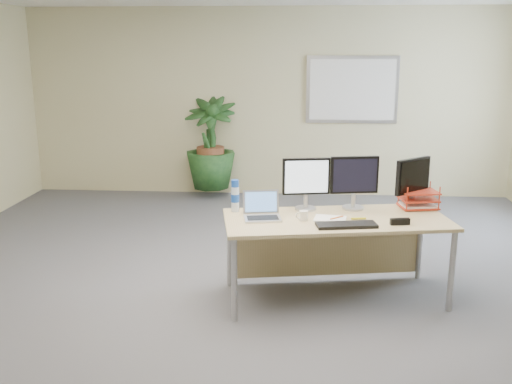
# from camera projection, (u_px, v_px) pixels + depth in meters

# --- Properties ---
(floor) EXTENTS (8.00, 8.00, 0.00)m
(floor) POSITION_uv_depth(u_px,v_px,m) (243.00, 312.00, 4.72)
(floor) COLOR #4B4B51
(floor) RESTS_ON ground
(back_wall) EXTENTS (7.00, 0.04, 2.70)m
(back_wall) POSITION_uv_depth(u_px,v_px,m) (268.00, 103.00, 8.26)
(back_wall) COLOR #C5BA8B
(back_wall) RESTS_ON floor
(whiteboard) EXTENTS (1.30, 0.04, 0.95)m
(whiteboard) POSITION_uv_depth(u_px,v_px,m) (352.00, 90.00, 8.10)
(whiteboard) COLOR #B6B5BA
(whiteboard) RESTS_ON back_wall
(desk) EXTENTS (1.99, 1.10, 0.72)m
(desk) POSITION_uv_depth(u_px,v_px,m) (333.00, 231.00, 4.96)
(desk) COLOR tan
(desk) RESTS_ON floor
(floor_plant) EXTENTS (0.90, 0.90, 1.50)m
(floor_plant) POSITION_uv_depth(u_px,v_px,m) (210.00, 147.00, 8.18)
(floor_plant) COLOR black
(floor_plant) RESTS_ON floor
(monitor_left) EXTENTS (0.42, 0.19, 0.47)m
(monitor_left) POSITION_uv_depth(u_px,v_px,m) (306.00, 180.00, 5.01)
(monitor_left) COLOR #A9A8AD
(monitor_left) RESTS_ON desk
(monitor_right) EXTENTS (0.43, 0.19, 0.48)m
(monitor_right) POSITION_uv_depth(u_px,v_px,m) (354.00, 179.00, 5.04)
(monitor_right) COLOR #A9A8AD
(monitor_right) RESTS_ON desk
(monitor_dark) EXTENTS (0.34, 0.29, 0.45)m
(monitor_dark) POSITION_uv_depth(u_px,v_px,m) (413.00, 180.00, 5.07)
(monitor_dark) COLOR #A9A8AD
(monitor_dark) RESTS_ON desk
(laptop) EXTENTS (0.35, 0.32, 0.22)m
(laptop) POSITION_uv_depth(u_px,v_px,m) (262.00, 211.00, 4.83)
(laptop) COLOR #BABABF
(laptop) RESTS_ON desk
(keyboard) EXTENTS (0.51, 0.24, 0.03)m
(keyboard) POSITION_uv_depth(u_px,v_px,m) (346.00, 225.00, 4.59)
(keyboard) COLOR black
(keyboard) RESTS_ON desk
(coffee_mug) EXTENTS (0.11, 0.07, 0.08)m
(coffee_mug) POSITION_uv_depth(u_px,v_px,m) (303.00, 215.00, 4.76)
(coffee_mug) COLOR white
(coffee_mug) RESTS_ON desk
(spiral_notebook) EXTENTS (0.29, 0.24, 0.01)m
(spiral_notebook) POSITION_uv_depth(u_px,v_px,m) (330.00, 219.00, 4.79)
(spiral_notebook) COLOR white
(spiral_notebook) RESTS_ON desk
(orange_pen) EXTENTS (0.12, 0.10, 0.01)m
(orange_pen) POSITION_uv_depth(u_px,v_px,m) (337.00, 217.00, 4.78)
(orange_pen) COLOR #D95F18
(orange_pen) RESTS_ON spiral_notebook
(yellow_highlighter) EXTENTS (0.13, 0.03, 0.02)m
(yellow_highlighter) POSITION_uv_depth(u_px,v_px,m) (359.00, 218.00, 4.78)
(yellow_highlighter) COLOR yellow
(yellow_highlighter) RESTS_ON desk
(water_bottle) EXTENTS (0.07, 0.07, 0.28)m
(water_bottle) POSITION_uv_depth(u_px,v_px,m) (235.00, 196.00, 4.99)
(water_bottle) COLOR silver
(water_bottle) RESTS_ON desk
(letter_tray) EXTENTS (0.36, 0.30, 0.15)m
(letter_tray) POSITION_uv_depth(u_px,v_px,m) (418.00, 201.00, 5.11)
(letter_tray) COLOR #B32B16
(letter_tray) RESTS_ON desk
(stapler) EXTENTS (0.16, 0.07, 0.05)m
(stapler) POSITION_uv_depth(u_px,v_px,m) (400.00, 222.00, 4.64)
(stapler) COLOR black
(stapler) RESTS_ON desk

